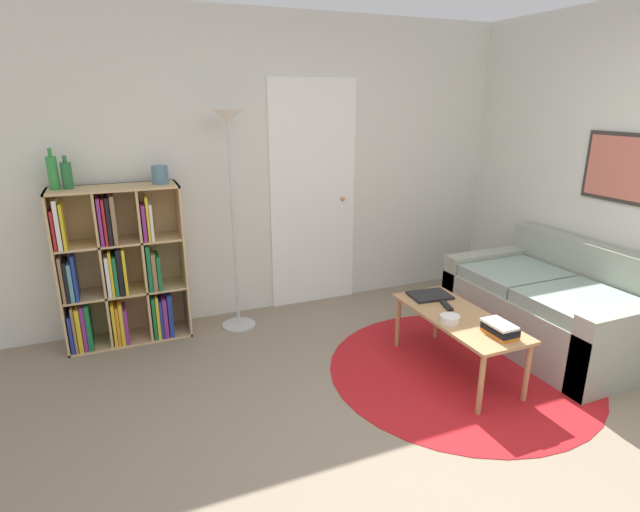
{
  "coord_description": "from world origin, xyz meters",
  "views": [
    {
      "loc": [
        -1.49,
        -1.58,
        1.89
      ],
      "look_at": [
        -0.22,
        1.46,
        0.85
      ],
      "focal_mm": 28.0,
      "sensor_mm": 36.0,
      "label": 1
    }
  ],
  "objects": [
    {
      "name": "wall_back",
      "position": [
        0.01,
        2.68,
        1.29
      ],
      "size": [
        7.18,
        0.11,
        2.6
      ],
      "color": "silver",
      "rests_on": "ground_plane"
    },
    {
      "name": "couch",
      "position": [
        1.67,
        1.09,
        0.28
      ],
      "size": [
        0.93,
        1.53,
        0.8
      ],
      "color": "gray",
      "rests_on": "ground_plane"
    },
    {
      "name": "ground_plane",
      "position": [
        0.0,
        0.0,
        0.0
      ],
      "size": [
        14.0,
        14.0,
        0.0
      ],
      "primitive_type": "plane",
      "color": "gray"
    },
    {
      "name": "vase_on_shelf",
      "position": [
        -1.14,
        2.46,
        1.33
      ],
      "size": [
        0.12,
        0.12,
        0.14
      ],
      "color": "slate",
      "rests_on": "bookshelf"
    },
    {
      "name": "remote",
      "position": [
        0.66,
        1.16,
        0.45
      ],
      "size": [
        0.09,
        0.17,
        0.02
      ],
      "color": "black",
      "rests_on": "coffee_table"
    },
    {
      "name": "wall_right",
      "position": [
        2.11,
        1.32,
        1.3
      ],
      "size": [
        0.08,
        5.65,
        2.6
      ],
      "color": "silver",
      "rests_on": "ground_plane"
    },
    {
      "name": "rug",
      "position": [
        0.7,
        0.99,
        0.0
      ],
      "size": [
        1.91,
        1.91,
        0.01
      ],
      "color": "#B2191E",
      "rests_on": "ground_plane"
    },
    {
      "name": "bottle_left",
      "position": [
        -1.87,
        2.49,
        1.38
      ],
      "size": [
        0.07,
        0.07,
        0.3
      ],
      "color": "#2D8438",
      "rests_on": "bookshelf"
    },
    {
      "name": "book_stack_on_table",
      "position": [
        0.69,
        0.65,
        0.48
      ],
      "size": [
        0.15,
        0.22,
        0.09
      ],
      "color": "orange",
      "rests_on": "coffee_table"
    },
    {
      "name": "floor_lamp",
      "position": [
        -0.61,
        2.35,
        1.41
      ],
      "size": [
        0.29,
        0.29,
        1.82
      ],
      "color": "#B7B7BC",
      "rests_on": "ground_plane"
    },
    {
      "name": "bookshelf",
      "position": [
        -1.52,
        2.46,
        0.58
      ],
      "size": [
        0.94,
        0.34,
        1.26
      ],
      "color": "tan",
      "rests_on": "ground_plane"
    },
    {
      "name": "laptop",
      "position": [
        0.66,
        1.37,
        0.45
      ],
      "size": [
        0.32,
        0.25,
        0.02
      ],
      "color": "black",
      "rests_on": "coffee_table"
    },
    {
      "name": "bottle_middle",
      "position": [
        -1.79,
        2.49,
        1.36
      ],
      "size": [
        0.08,
        0.08,
        0.24
      ],
      "color": "#236633",
      "rests_on": "bookshelf"
    },
    {
      "name": "bowl",
      "position": [
        0.52,
        0.93,
        0.46
      ],
      "size": [
        0.13,
        0.13,
        0.05
      ],
      "color": "silver",
      "rests_on": "coffee_table"
    },
    {
      "name": "coffee_table",
      "position": [
        0.65,
        1.0,
        0.39
      ],
      "size": [
        0.45,
        1.06,
        0.44
      ],
      "color": "#AD7F51",
      "rests_on": "ground_plane"
    }
  ]
}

